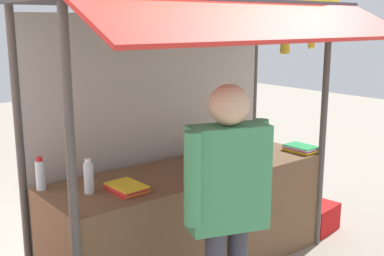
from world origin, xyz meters
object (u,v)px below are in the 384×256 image
at_px(plastic_crate, 314,216).
at_px(banana_bunch_rightmost, 285,44).
at_px(water_bottle_front_left, 236,142).
at_px(magazine_stack_front_right, 231,160).
at_px(water_bottle_rear_center, 40,174).
at_px(vendor_person, 228,195).
at_px(magazine_stack_far_left, 301,148).
at_px(water_bottle_center, 209,145).
at_px(water_bottle_back_left, 89,177).
at_px(water_bottle_mid_left, 240,142).
at_px(water_bottle_back_right, 221,146).
at_px(magazine_stack_far_right, 126,188).
at_px(banana_bunch_leftmost, 311,40).

bearing_deg(plastic_crate, banana_bunch_rightmost, -160.70).
xyz_separation_m(water_bottle_front_left, magazine_stack_front_right, (-0.17, -0.11, -0.12)).
bearing_deg(plastic_crate, magazine_stack_front_right, 176.28).
distance_m(water_bottle_rear_center, vendor_person, 1.41).
bearing_deg(magazine_stack_far_left, water_bottle_center, 153.71).
distance_m(water_bottle_center, magazine_stack_front_right, 0.29).
relative_size(water_bottle_rear_center, magazine_stack_front_right, 0.94).
xyz_separation_m(water_bottle_rear_center, vendor_person, (0.70, -1.23, 0.03)).
xyz_separation_m(water_bottle_rear_center, water_bottle_back_left, (0.24, -0.28, 0.00)).
relative_size(water_bottle_front_left, water_bottle_mid_left, 1.34).
xyz_separation_m(water_bottle_mid_left, water_bottle_back_right, (-0.24, -0.00, 0.00)).
distance_m(water_bottle_center, vendor_person, 1.39).
bearing_deg(magazine_stack_front_right, magazine_stack_far_right, -178.33).
bearing_deg(water_bottle_mid_left, banana_bunch_rightmost, -101.32).
bearing_deg(banana_bunch_rightmost, plastic_crate, 19.30).
bearing_deg(plastic_crate, water_bottle_rear_center, 170.27).
height_order(water_bottle_center, magazine_stack_far_right, water_bottle_center).
height_order(water_bottle_back_left, water_bottle_back_right, water_bottle_back_left).
bearing_deg(banana_bunch_leftmost, water_bottle_center, 127.05).
distance_m(water_bottle_mid_left, water_bottle_center, 0.31).
bearing_deg(water_bottle_back_right, banana_bunch_rightmost, -78.54).
bearing_deg(water_bottle_back_left, water_bottle_mid_left, 3.26).
bearing_deg(plastic_crate, water_bottle_front_left, 168.97).
distance_m(water_bottle_rear_center, banana_bunch_rightmost, 2.08).
height_order(water_bottle_front_left, magazine_stack_far_left, water_bottle_front_left).
height_order(water_bottle_mid_left, magazine_stack_far_right, water_bottle_mid_left).
bearing_deg(water_bottle_mid_left, banana_bunch_leftmost, -70.35).
height_order(water_bottle_rear_center, magazine_stack_far_left, water_bottle_rear_center).
xyz_separation_m(water_bottle_center, banana_bunch_rightmost, (0.18, -0.68, 0.91)).
xyz_separation_m(water_bottle_mid_left, magazine_stack_far_left, (0.50, -0.31, -0.08)).
bearing_deg(vendor_person, magazine_stack_far_right, -53.75).
bearing_deg(vendor_person, banana_bunch_leftmost, -141.26).
xyz_separation_m(water_bottle_center, plastic_crate, (1.13, -0.35, -0.87)).
bearing_deg(water_bottle_back_right, magazine_stack_far_right, -169.05).
bearing_deg(water_bottle_back_right, magazine_stack_far_left, -22.56).
height_order(water_bottle_rear_center, water_bottle_back_right, water_bottle_rear_center).
distance_m(water_bottle_mid_left, magazine_stack_far_right, 1.37).
xyz_separation_m(water_bottle_center, magazine_stack_front_right, (0.01, -0.27, -0.09)).
distance_m(water_bottle_front_left, magazine_stack_far_left, 0.67).
height_order(water_bottle_front_left, water_bottle_back_left, water_bottle_front_left).
distance_m(water_bottle_back_left, magazine_stack_far_left, 2.09).
bearing_deg(water_bottle_center, magazine_stack_far_left, -26.29).
relative_size(water_bottle_rear_center, water_bottle_back_right, 1.04).
bearing_deg(banana_bunch_rightmost, magazine_stack_far_right, 163.13).
xyz_separation_m(water_bottle_mid_left, magazine_stack_front_right, (-0.29, -0.19, -0.08)).
bearing_deg(magazine_stack_far_right, vendor_person, -73.99).
bearing_deg(water_bottle_mid_left, water_bottle_front_left, -148.46).
bearing_deg(banana_bunch_leftmost, banana_bunch_rightmost, -179.73).
height_order(water_bottle_mid_left, magazine_stack_front_right, water_bottle_mid_left).
xyz_separation_m(water_bottle_back_left, water_bottle_back_right, (1.34, 0.09, -0.01)).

